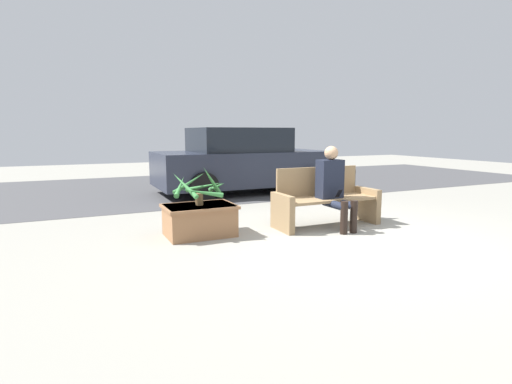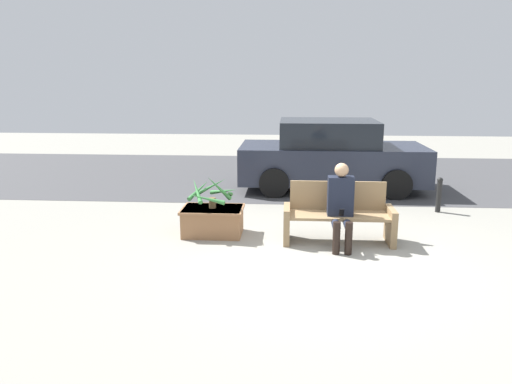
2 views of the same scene
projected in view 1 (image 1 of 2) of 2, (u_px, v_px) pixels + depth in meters
The scene contains 8 objects.
ground_plane at pixel (354, 240), 5.24m from camera, with size 30.00×30.00×0.00m, color gray.
road_surface at pixel (209, 185), 10.63m from camera, with size 20.00×6.00×0.01m, color #424244.
bench at pixel (325, 199), 6.03m from camera, with size 1.61×0.57×0.87m.
person_seated at pixel (334, 185), 5.82m from camera, with size 0.37×0.64×1.20m.
planter_box at pixel (200, 219), 5.43m from camera, with size 0.94×0.66×0.42m.
potted_plant at pixel (199, 187), 5.37m from camera, with size 0.77×0.74×0.56m.
parked_car at pixel (241, 161), 9.28m from camera, with size 3.94×1.98×1.50m.
bollard_post at pixel (353, 183), 8.47m from camera, with size 0.10×0.10×0.64m.
Camera 1 is at (-3.32, -4.06, 1.40)m, focal length 28.00 mm.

